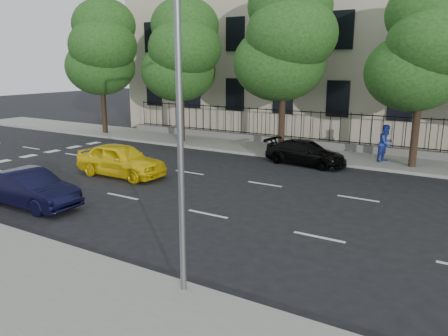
# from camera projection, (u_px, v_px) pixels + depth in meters

# --- Properties ---
(ground) EXTENTS (120.00, 120.00, 0.00)m
(ground) POSITION_uv_depth(u_px,v_px,m) (162.00, 238.00, 13.04)
(ground) COLOR black
(ground) RESTS_ON ground
(near_sidewalk) EXTENTS (60.00, 4.00, 0.15)m
(near_sidewalk) POSITION_uv_depth(u_px,v_px,m) (48.00, 295.00, 9.69)
(near_sidewalk) COLOR gray
(near_sidewalk) RESTS_ON ground
(far_sidewalk) EXTENTS (60.00, 4.00, 0.15)m
(far_sidewalk) POSITION_uv_depth(u_px,v_px,m) (319.00, 154.00, 24.67)
(far_sidewalk) COLOR gray
(far_sidewalk) RESTS_ON ground
(lane_markings) EXTENTS (49.60, 4.62, 0.01)m
(lane_markings) POSITION_uv_depth(u_px,v_px,m) (239.00, 197.00, 16.99)
(lane_markings) COLOR silver
(lane_markings) RESTS_ON ground
(crosswalk) EXTENTS (0.50, 12.10, 0.01)m
(crosswalk) POSITION_uv_depth(u_px,v_px,m) (15.00, 159.00, 23.91)
(crosswalk) COLOR silver
(crosswalk) RESTS_ON ground
(masonry_building) EXTENTS (34.60, 12.11, 18.50)m
(masonry_building) POSITION_uv_depth(u_px,v_px,m) (369.00, 5.00, 30.03)
(masonry_building) COLOR beige
(masonry_building) RESTS_ON ground
(iron_fence) EXTENTS (30.00, 0.50, 2.20)m
(iron_fence) POSITION_uv_depth(u_px,v_px,m) (329.00, 140.00, 25.95)
(iron_fence) COLOR slate
(iron_fence) RESTS_ON far_sidewalk
(street_light) EXTENTS (0.25, 3.32, 8.05)m
(street_light) POSITION_uv_depth(u_px,v_px,m) (194.00, 60.00, 9.11)
(street_light) COLOR slate
(street_light) RESTS_ON near_sidewalk
(tree_a) EXTENTS (5.71, 5.31, 9.39)m
(tree_a) POSITION_uv_depth(u_px,v_px,m) (102.00, 48.00, 30.76)
(tree_a) COLOR #382619
(tree_a) RESTS_ON far_sidewalk
(tree_b) EXTENTS (5.53, 5.12, 8.97)m
(tree_b) POSITION_uv_depth(u_px,v_px,m) (182.00, 51.00, 27.30)
(tree_b) COLOR #382619
(tree_b) RESTS_ON far_sidewalk
(tree_c) EXTENTS (5.89, 5.50, 9.80)m
(tree_c) POSITION_uv_depth(u_px,v_px,m) (286.00, 38.00, 23.65)
(tree_c) COLOR #382619
(tree_c) RESTS_ON far_sidewalk
(tree_d) EXTENTS (5.34, 4.94, 8.84)m
(tree_d) POSITION_uv_depth(u_px,v_px,m) (425.00, 47.00, 20.26)
(tree_d) COLOR #382619
(tree_d) RESTS_ON far_sidewalk
(yellow_taxi) EXTENTS (4.46, 1.82, 1.52)m
(yellow_taxi) POSITION_uv_depth(u_px,v_px,m) (121.00, 160.00, 20.10)
(yellow_taxi) COLOR yellow
(yellow_taxi) RESTS_ON ground
(navy_sedan) EXTENTS (4.10, 1.51, 1.34)m
(navy_sedan) POSITION_uv_depth(u_px,v_px,m) (29.00, 188.00, 15.81)
(navy_sedan) COLOR black
(navy_sedan) RESTS_ON ground
(black_sedan) EXTENTS (4.43, 2.20, 1.24)m
(black_sedan) POSITION_uv_depth(u_px,v_px,m) (306.00, 153.00, 22.40)
(black_sedan) COLOR black
(black_sedan) RESTS_ON ground
(pedestrian_far) EXTENTS (1.03, 1.13, 1.91)m
(pedestrian_far) POSITION_uv_depth(u_px,v_px,m) (386.00, 143.00, 22.36)
(pedestrian_far) COLOR #23369B
(pedestrian_far) RESTS_ON far_sidewalk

